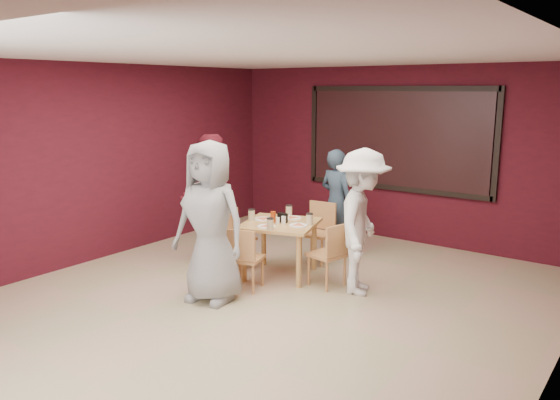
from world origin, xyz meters
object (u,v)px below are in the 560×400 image
Objects in this scene: diner_back at (336,202)px; dining_table at (280,229)px; chair_left at (235,235)px; chair_right at (331,251)px; diner_front at (210,222)px; chair_back at (319,229)px; diner_left at (209,199)px; diner_right at (362,222)px; chair_front at (244,255)px.

dining_table is at bearing 97.68° from diner_back.
diner_back is at bearing 59.32° from chair_left.
chair_right is at bearing 1.84° from dining_table.
diner_back reaches higher than chair_left.
chair_left is 0.42× the size of diner_front.
diner_front is (-0.91, -1.18, 0.48)m from chair_right.
diner_left is at bearing -141.78° from chair_back.
dining_table is 0.65× the size of diner_right.
chair_left is (-0.83, -0.88, -0.03)m from chair_back.
chair_right reaches higher than chair_front.
diner_left reaches higher than chair_right.
diner_left is (-1.21, -1.46, 0.13)m from diner_back.
diner_right reaches higher than chair_left.
chair_right is (0.79, 0.74, 0.01)m from chair_front.
diner_left is (-1.91, -0.16, 0.45)m from chair_right.
chair_front is at bearing 97.99° from diner_back.
chair_left is at bearing -133.58° from chair_back.
diner_back is at bearing 92.00° from chair_back.
diner_left reaches higher than chair_left.
chair_back is 1.04× the size of chair_right.
chair_front is at bearing -91.94° from dining_table.
chair_front is 0.43× the size of diner_left.
diner_front is 1.43m from diner_left.
diner_right is at bearing 10.46° from chair_right.
diner_front is 2.50m from diner_back.
dining_table is 1.45× the size of chair_front.
chair_front is at bearing 74.04° from diner_left.
chair_front is 0.68m from diner_front.
chair_back is at bearing 35.96° from diner_right.
diner_front is at bearing 55.50° from diner_left.
diner_back reaches higher than chair_front.
diner_left is at bearing 76.24° from diner_right.
diner_front reaches higher than chair_right.
diner_right is at bearing 4.31° from chair_left.
chair_left is 1.64m from diner_back.
dining_table reaches higher than chair_back.
chair_right is 0.43× the size of diner_front.
chair_right is at bearing 43.11° from diner_front.
chair_front is 0.42× the size of diner_front.
dining_table is at bearing 73.60° from diner_front.
dining_table is 1.41× the size of chair_right.
chair_right is 1.57m from diner_front.
chair_right is 1.97m from diner_left.
diner_front is (-0.15, -1.16, 0.30)m from dining_table.
chair_right is (0.68, -0.80, -0.02)m from chair_back.
dining_table is 1.18m from diner_left.
chair_front is at bearing 105.02° from diner_right.
chair_front is 1.54m from chair_back.
chair_back is 1.62m from diner_left.
diner_back reaches higher than chair_right.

